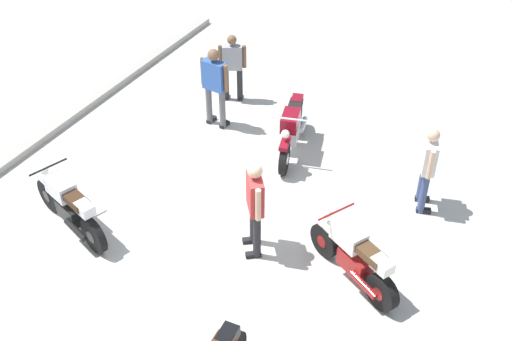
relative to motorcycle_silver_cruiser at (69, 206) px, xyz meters
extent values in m
plane|color=#B7B2A8|center=(1.41, -2.18, -0.52)|extent=(40.00, 40.00, 0.00)
cube|color=#9C978F|center=(1.41, 2.42, -0.45)|extent=(14.00, 0.30, 0.15)
cylinder|color=black|center=(0.24, 0.70, -0.20)|extent=(0.32, 0.64, 0.64)
cylinder|color=black|center=(-0.23, -0.68, -0.20)|extent=(0.32, 0.64, 0.64)
cylinder|color=black|center=(0.24, 0.70, -0.20)|extent=(0.21, 0.26, 0.22)
cylinder|color=black|center=(-0.23, -0.68, -0.20)|extent=(0.21, 0.26, 0.22)
cube|color=black|center=(-0.01, -0.04, -0.10)|extent=(0.45, 0.62, 0.32)
cube|color=silver|center=(0.06, 0.15, 0.30)|extent=(0.48, 0.63, 0.30)
cube|color=silver|center=(0.24, 0.70, 0.15)|extent=(0.29, 0.47, 0.08)
cube|color=#382314|center=(-0.09, -0.27, 0.32)|extent=(0.44, 0.65, 0.12)
cube|color=silver|center=(-0.19, -0.56, 0.30)|extent=(0.31, 0.37, 0.18)
cylinder|color=black|center=(-0.30, -0.36, -0.15)|extent=(0.28, 0.56, 0.16)
cylinder|color=black|center=(0.16, 0.46, 0.55)|extent=(0.67, 0.26, 0.04)
sphere|color=silver|center=(0.24, 0.67, 0.35)|extent=(0.16, 0.16, 0.16)
cylinder|color=black|center=(1.45, -4.09, -0.22)|extent=(0.43, 0.60, 0.60)
cylinder|color=black|center=(0.79, -5.27, -0.22)|extent=(0.43, 0.60, 0.60)
cylinder|color=maroon|center=(1.45, -4.09, -0.22)|extent=(0.26, 0.27, 0.21)
cylinder|color=maroon|center=(0.79, -5.27, -0.22)|extent=(0.26, 0.27, 0.21)
cube|color=maroon|center=(1.09, -4.72, -0.12)|extent=(0.52, 0.63, 0.32)
cube|color=white|center=(1.19, -4.55, 0.28)|extent=(0.55, 0.64, 0.30)
cube|color=white|center=(1.45, -4.09, 0.11)|extent=(0.35, 0.46, 0.08)
cube|color=#4C331E|center=(0.97, -4.94, 0.30)|extent=(0.52, 0.65, 0.12)
cube|color=white|center=(0.83, -5.20, 0.28)|extent=(0.35, 0.39, 0.18)
cylinder|color=maroon|center=(0.75, -4.99, -0.17)|extent=(0.37, 0.54, 0.16)
cylinder|color=maroon|center=(1.35, -4.26, 0.53)|extent=(0.63, 0.37, 0.04)
sphere|color=silver|center=(1.46, -4.07, 0.33)|extent=(0.16, 0.16, 0.16)
cube|color=black|center=(-1.33, -3.84, 0.30)|extent=(0.33, 0.24, 0.18)
cylinder|color=black|center=(3.15, -2.54, -0.20)|extent=(0.65, 0.28, 0.64)
cylinder|color=black|center=(4.55, -2.17, -0.20)|extent=(0.65, 0.28, 0.64)
cylinder|color=silver|center=(3.15, -2.54, -0.20)|extent=(0.25, 0.19, 0.22)
cylinder|color=silver|center=(4.55, -2.17, -0.20)|extent=(0.25, 0.19, 0.22)
cube|color=silver|center=(3.90, -2.34, -0.10)|extent=(0.61, 0.41, 0.32)
cube|color=maroon|center=(3.71, -2.39, 0.30)|extent=(0.62, 0.45, 0.30)
cube|color=maroon|center=(3.15, -2.54, 0.15)|extent=(0.47, 0.27, 0.08)
cube|color=black|center=(4.14, -2.28, 0.32)|extent=(0.65, 0.40, 0.12)
cube|color=maroon|center=(4.43, -2.20, 0.30)|extent=(0.37, 0.29, 0.18)
cylinder|color=silver|center=(4.33, -2.40, -0.15)|extent=(0.57, 0.25, 0.16)
cylinder|color=silver|center=(3.39, -2.48, 0.55)|extent=(0.21, 0.69, 0.04)
sphere|color=silver|center=(3.18, -2.53, 0.35)|extent=(0.16, 0.16, 0.16)
cylinder|color=#262628|center=(1.15, -2.92, -0.08)|extent=(0.18, 0.18, 0.87)
cube|color=black|center=(1.11, -2.87, -0.48)|extent=(0.24, 0.27, 0.08)
cylinder|color=#262628|center=(0.87, -3.13, -0.08)|extent=(0.18, 0.18, 0.87)
cube|color=black|center=(0.84, -3.08, -0.48)|extent=(0.24, 0.27, 0.08)
cube|color=#B23333|center=(1.01, -3.02, 0.66)|extent=(0.53, 0.47, 0.62)
cylinder|color=#D8AD8C|center=(1.24, -2.85, 0.68)|extent=(0.13, 0.13, 0.58)
cylinder|color=#D8AD8C|center=(0.78, -3.20, 0.68)|extent=(0.13, 0.13, 0.58)
sphere|color=#D8AD8C|center=(1.01, -3.02, 1.12)|extent=(0.24, 0.24, 0.24)
cylinder|color=#384772|center=(3.21, -5.21, -0.11)|extent=(0.17, 0.17, 0.82)
cube|color=black|center=(3.23, -5.27, -0.48)|extent=(0.18, 0.28, 0.08)
cylinder|color=#384772|center=(3.51, -5.10, -0.11)|extent=(0.17, 0.17, 0.82)
cube|color=black|center=(3.53, -5.16, -0.48)|extent=(0.18, 0.28, 0.08)
cube|color=silver|center=(3.36, -5.16, 0.60)|extent=(0.51, 0.36, 0.58)
cylinder|color=#D8AD8C|center=(3.10, -5.25, 0.61)|extent=(0.12, 0.12, 0.55)
cylinder|color=#D8AD8C|center=(3.62, -5.06, 0.61)|extent=(0.12, 0.12, 0.55)
sphere|color=#D8AD8C|center=(3.36, -5.16, 1.03)|extent=(0.22, 0.22, 0.22)
cylinder|color=#262628|center=(5.17, -0.47, -0.13)|extent=(0.17, 0.17, 0.78)
cube|color=black|center=(5.23, -0.44, -0.48)|extent=(0.28, 0.21, 0.08)
cylinder|color=#262628|center=(5.03, -0.19, -0.13)|extent=(0.17, 0.17, 0.78)
cube|color=black|center=(5.09, -0.17, -0.48)|extent=(0.28, 0.21, 0.08)
cube|color=#99999E|center=(5.10, -0.33, 0.54)|extent=(0.40, 0.49, 0.55)
cylinder|color=brown|center=(5.22, -0.57, 0.56)|extent=(0.12, 0.12, 0.52)
cylinder|color=brown|center=(4.98, -0.10, 0.56)|extent=(0.12, 0.12, 0.52)
sphere|color=brown|center=(5.10, -0.33, 0.95)|extent=(0.21, 0.21, 0.21)
cylinder|color=#59595B|center=(3.97, -0.71, -0.08)|extent=(0.14, 0.14, 0.89)
cube|color=black|center=(4.03, -0.71, -0.48)|extent=(0.27, 0.13, 0.08)
cylinder|color=#59595B|center=(4.01, -0.36, -0.08)|extent=(0.14, 0.14, 0.89)
cube|color=black|center=(4.07, -0.37, -0.48)|extent=(0.27, 0.13, 0.08)
cube|color=#3359A5|center=(3.99, -0.53, 0.68)|extent=(0.27, 0.52, 0.63)
cylinder|color=brown|center=(3.96, -0.83, 0.70)|extent=(0.10, 0.10, 0.59)
cylinder|color=brown|center=(4.02, -0.24, 0.70)|extent=(0.10, 0.10, 0.59)
sphere|color=brown|center=(3.99, -0.53, 1.14)|extent=(0.24, 0.24, 0.24)
camera|label=1|loc=(-5.80, -6.57, 6.96)|focal=44.58mm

